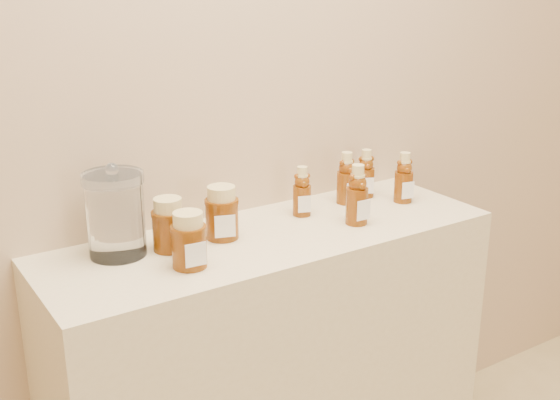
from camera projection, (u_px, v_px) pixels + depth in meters
wall_back at (230, 49)px, 1.81m from camera, size 3.50×0.02×2.70m
display_table at (272, 385)px, 1.95m from camera, size 1.20×0.40×0.90m
bear_bottle_back_left at (302, 188)px, 1.91m from camera, size 0.07×0.07×0.16m
bear_bottle_back_mid at (346, 175)px, 2.01m from camera, size 0.06×0.06×0.17m
bear_bottle_back_right at (366, 170)px, 2.06m from camera, size 0.07×0.07×0.16m
bear_bottle_front_left at (357, 191)px, 1.84m from camera, size 0.07×0.07×0.18m
bear_bottle_front_right at (404, 174)px, 2.02m from camera, size 0.07×0.07×0.17m
honey_jar_left at (169, 224)px, 1.68m from camera, size 0.10×0.10×0.13m
honey_jar_back at (222, 212)px, 1.75m from camera, size 0.11×0.11×0.14m
honey_jar_front at (189, 240)px, 1.59m from camera, size 0.09×0.09×0.13m
glass_canister at (115, 211)px, 1.64m from camera, size 0.17×0.17×0.22m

